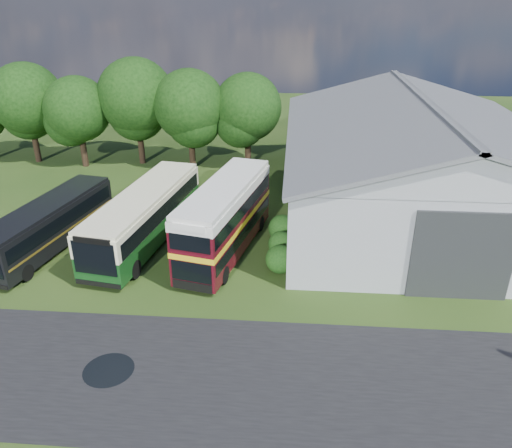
# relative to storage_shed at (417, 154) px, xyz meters

# --- Properties ---
(ground) EXTENTS (120.00, 120.00, 0.00)m
(ground) POSITION_rel_storage_shed_xyz_m (-15.00, -15.98, -4.17)
(ground) COLOR #203912
(ground) RESTS_ON ground
(asphalt_road) EXTENTS (60.00, 8.00, 0.02)m
(asphalt_road) POSITION_rel_storage_shed_xyz_m (-12.00, -18.98, -4.17)
(asphalt_road) COLOR black
(asphalt_road) RESTS_ON ground
(puddle) EXTENTS (2.20, 2.20, 0.01)m
(puddle) POSITION_rel_storage_shed_xyz_m (-16.50, -18.98, -4.17)
(puddle) COLOR black
(puddle) RESTS_ON ground
(storage_shed) EXTENTS (18.80, 24.80, 8.15)m
(storage_shed) POSITION_rel_storage_shed_xyz_m (0.00, 0.00, 0.00)
(storage_shed) COLOR gray
(storage_shed) RESTS_ON ground
(tree_left_a) EXTENTS (6.46, 6.46, 9.12)m
(tree_left_a) POSITION_rel_storage_shed_xyz_m (-33.00, 8.52, 1.71)
(tree_left_a) COLOR black
(tree_left_a) RESTS_ON ground
(tree_left_b) EXTENTS (5.78, 5.78, 8.16)m
(tree_left_b) POSITION_rel_storage_shed_xyz_m (-28.00, 7.52, 1.09)
(tree_left_b) COLOR black
(tree_left_b) RESTS_ON ground
(tree_mid) EXTENTS (6.80, 6.80, 9.60)m
(tree_mid) POSITION_rel_storage_shed_xyz_m (-23.00, 8.82, 2.02)
(tree_mid) COLOR black
(tree_mid) RESTS_ON ground
(tree_right_a) EXTENTS (6.26, 6.26, 8.83)m
(tree_right_a) POSITION_rel_storage_shed_xyz_m (-18.00, 7.82, 1.52)
(tree_right_a) COLOR black
(tree_right_a) RESTS_ON ground
(tree_right_b) EXTENTS (5.98, 5.98, 8.45)m
(tree_right_b) POSITION_rel_storage_shed_xyz_m (-13.00, 8.62, 1.27)
(tree_right_b) COLOR black
(tree_right_b) RESTS_ON ground
(shrub_front) EXTENTS (1.70, 1.70, 1.70)m
(shrub_front) POSITION_rel_storage_shed_xyz_m (-9.40, -9.98, -4.17)
(shrub_front) COLOR #194714
(shrub_front) RESTS_ON ground
(shrub_mid) EXTENTS (1.60, 1.60, 1.60)m
(shrub_mid) POSITION_rel_storage_shed_xyz_m (-9.40, -7.98, -4.17)
(shrub_mid) COLOR #194714
(shrub_mid) RESTS_ON ground
(shrub_back) EXTENTS (1.80, 1.80, 1.80)m
(shrub_back) POSITION_rel_storage_shed_xyz_m (-9.40, -5.98, -4.17)
(shrub_back) COLOR #194714
(shrub_back) RESTS_ON ground
(bus_green_single) EXTENTS (4.81, 12.68, 3.42)m
(bus_green_single) POSITION_rel_storage_shed_xyz_m (-18.14, -6.92, -2.35)
(bus_green_single) COLOR black
(bus_green_single) RESTS_ON ground
(bus_maroon_double) EXTENTS (4.86, 10.72, 4.47)m
(bus_maroon_double) POSITION_rel_storage_shed_xyz_m (-12.84, -7.90, -1.94)
(bus_maroon_double) COLOR black
(bus_maroon_double) RESTS_ON ground
(bus_dark_single) EXTENTS (4.59, 11.08, 2.98)m
(bus_dark_single) POSITION_rel_storage_shed_xyz_m (-23.92, -8.20, -2.58)
(bus_dark_single) COLOR black
(bus_dark_single) RESTS_ON ground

